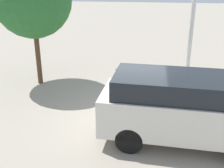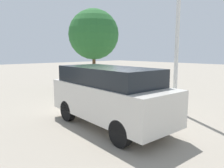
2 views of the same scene
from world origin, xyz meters
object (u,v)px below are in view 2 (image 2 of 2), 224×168
parked_van (109,94)px  street_tree (94,35)px  lamp_post (176,55)px  parking_meter_near (111,82)px

parked_van → street_tree: bearing=149.4°
lamp_post → street_tree: bearing=175.5°
parking_meter_near → lamp_post: (2.51, 1.44, 1.24)m
parking_meter_near → lamp_post: size_ratio=0.23×
lamp_post → street_tree: lamp_post is taller
lamp_post → street_tree: 6.39m
parked_van → street_tree: 7.44m
parked_van → street_tree: (-5.82, 3.90, 2.50)m
lamp_post → street_tree: (-6.25, 0.49, 1.23)m
parking_meter_near → parked_van: bearing=-30.0°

